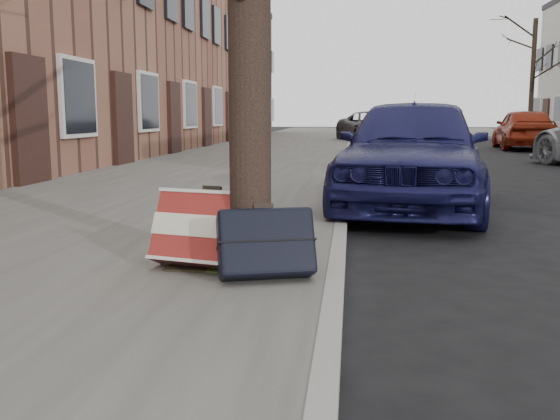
# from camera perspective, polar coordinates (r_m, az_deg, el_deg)

# --- Properties ---
(near_sidewalk) EXTENTS (5.00, 70.00, 0.12)m
(near_sidewalk) POSITION_cam_1_polar(r_m,az_deg,el_deg) (18.49, -1.36, 5.20)
(near_sidewalk) COLOR slate
(near_sidewalk) RESTS_ON ground
(house_near) EXTENTS (6.80, 40.00, 7.00)m
(house_near) POSITION_cam_1_polar(r_m,az_deg,el_deg) (21.18, -17.56, 14.57)
(house_near) COLOR brown
(house_near) RESTS_ON ground
(dirt_patch) EXTENTS (0.85, 0.85, 0.02)m
(dirt_patch) POSITION_cam_1_polar(r_m,az_deg,el_deg) (4.68, -4.02, -4.42)
(dirt_patch) COLOR black
(dirt_patch) RESTS_ON near_sidewalk
(suitcase_red) EXTENTS (0.79, 0.56, 0.55)m
(suitcase_red) POSITION_cam_1_polar(r_m,az_deg,el_deg) (4.37, -6.84, -1.83)
(suitcase_red) COLOR maroon
(suitcase_red) RESTS_ON near_sidewalk
(suitcase_navy) EXTENTS (0.71, 0.53, 0.49)m
(suitcase_navy) POSITION_cam_1_polar(r_m,az_deg,el_deg) (4.07, -1.30, -2.99)
(suitcase_navy) COLOR black
(suitcase_navy) RESTS_ON near_sidewalk
(car_near_front) EXTENTS (2.35, 4.47, 1.45)m
(car_near_front) POSITION_cam_1_polar(r_m,az_deg,el_deg) (8.06, 12.13, 5.21)
(car_near_front) COLOR #171849
(car_near_front) RESTS_ON ground
(car_near_mid) EXTENTS (1.92, 4.03, 1.27)m
(car_near_mid) POSITION_cam_1_polar(r_m,az_deg,el_deg) (17.64, 10.60, 6.76)
(car_near_mid) COLOR #989A9F
(car_near_mid) RESTS_ON ground
(car_near_back) EXTENTS (3.33, 5.21, 1.34)m
(car_near_back) POSITION_cam_1_polar(r_m,az_deg,el_deg) (26.44, 8.49, 7.48)
(car_near_back) COLOR #343438
(car_near_back) RESTS_ON ground
(car_far_back) EXTENTS (2.04, 4.30, 1.42)m
(car_far_back) POSITION_cam_1_polar(r_m,az_deg,el_deg) (23.23, 21.38, 6.92)
(car_far_back) COLOR maroon
(car_far_back) RESTS_ON ground
(tree_far_c) EXTENTS (0.22, 0.22, 5.48)m
(tree_far_c) POSITION_cam_1_polar(r_m,az_deg,el_deg) (32.10, 22.08, 11.06)
(tree_far_c) COLOR black
(tree_far_c) RESTS_ON far_sidewalk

